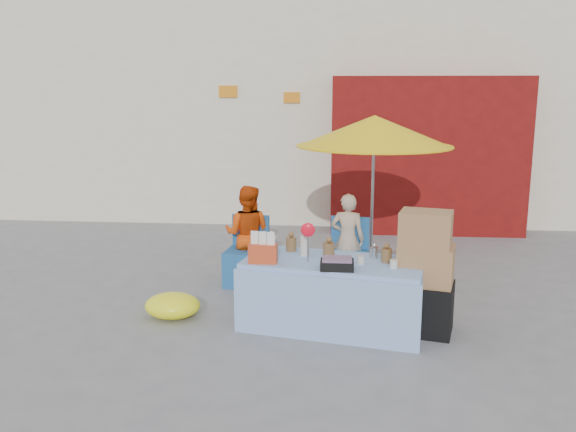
# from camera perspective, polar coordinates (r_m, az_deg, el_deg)

# --- Properties ---
(ground) EXTENTS (80.00, 80.00, 0.00)m
(ground) POSITION_cam_1_polar(r_m,az_deg,el_deg) (6.58, -2.03, -9.61)
(ground) COLOR slate
(ground) RESTS_ON ground
(backdrop) EXTENTS (14.00, 8.00, 7.80)m
(backdrop) POSITION_cam_1_polar(r_m,az_deg,el_deg) (13.61, 4.12, 14.79)
(backdrop) COLOR silver
(backdrop) RESTS_ON ground
(market_table) EXTENTS (1.97, 1.21, 1.11)m
(market_table) POSITION_cam_1_polar(r_m,az_deg,el_deg) (6.28, 4.18, -7.18)
(market_table) COLOR #8EB2E3
(market_table) RESTS_ON ground
(chair_left) EXTENTS (0.54, 0.54, 0.85)m
(chair_left) POSITION_cam_1_polar(r_m,az_deg,el_deg) (7.62, -3.91, -4.57)
(chair_left) COLOR #215997
(chair_left) RESTS_ON ground
(chair_right) EXTENTS (0.54, 0.54, 0.85)m
(chair_right) POSITION_cam_1_polar(r_m,az_deg,el_deg) (7.53, 5.56, -4.80)
(chair_right) COLOR #215997
(chair_right) RESTS_ON ground
(vendor_orange) EXTENTS (0.66, 0.55, 1.23)m
(vendor_orange) POSITION_cam_1_polar(r_m,az_deg,el_deg) (7.65, -3.81, -1.70)
(vendor_orange) COLOR #D7420B
(vendor_orange) RESTS_ON ground
(vendor_beige) EXTENTS (0.46, 0.33, 1.15)m
(vendor_beige) POSITION_cam_1_polar(r_m,az_deg,el_deg) (7.58, 5.58, -2.19)
(vendor_beige) COLOR #C5A88B
(vendor_beige) RESTS_ON ground
(umbrella) EXTENTS (1.90, 1.90, 2.09)m
(umbrella) POSITION_cam_1_polar(r_m,az_deg,el_deg) (7.53, 8.08, 7.82)
(umbrella) COLOR gray
(umbrella) RESTS_ON ground
(box_stack) EXTENTS (0.65, 0.58, 1.24)m
(box_stack) POSITION_cam_1_polar(r_m,az_deg,el_deg) (6.22, 12.68, -5.61)
(box_stack) COLOR black
(box_stack) RESTS_ON ground
(tarp_bundle) EXTENTS (0.62, 0.50, 0.27)m
(tarp_bundle) POSITION_cam_1_polar(r_m,az_deg,el_deg) (6.69, -10.75, -8.24)
(tarp_bundle) COLOR #FFFD1A
(tarp_bundle) RESTS_ON ground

